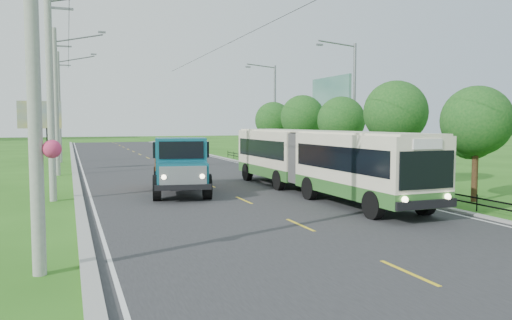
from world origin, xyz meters
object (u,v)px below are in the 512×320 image
pole_nearest (36,66)px  tree_third (395,116)px  pole_near (51,90)px  pole_far (59,106)px  tree_fifth (302,120)px  tree_second (475,125)px  planter_near (398,186)px  dump_truck (180,162)px  bus (317,157)px  tree_fourth (341,123)px  streetlight_mid (352,104)px  planter_mid (325,172)px  streetlight_far (273,109)px  tree_back (273,122)px  billboard_right (330,101)px  pole_mid (57,101)px  billboard_left (40,119)px  planter_far (278,163)px

pole_nearest → tree_third: 21.27m
pole_near → pole_far: size_ratio=1.00×
tree_fifth → tree_second: bearing=-90.0°
planter_near → dump_truck: bearing=162.2°
bus → tree_fourth: bearing=51.8°
tree_fifth → tree_fourth: bearing=-90.0°
streetlight_mid → planter_mid: streetlight_mid is taller
dump_truck → streetlight_far: bearing=64.9°
pole_far → tree_back: bearing=-20.7°
dump_truck → tree_second: bearing=-21.5°
tree_fifth → pole_near: bearing=-148.4°
tree_fifth → dump_truck: tree_fifth is taller
pole_far → billboard_right: bearing=-32.3°
planter_near → dump_truck: (-10.85, 3.49, 1.34)m
pole_nearest → tree_second: (18.10, 5.14, -1.42)m
pole_mid → bus: (12.38, -14.35, -3.21)m
billboard_left → pole_far: bearing=82.2°
bus → planter_mid: bearing=57.9°
pole_far → pole_mid: bearing=-90.0°
pole_mid → streetlight_far: (18.90, 7.00, -0.19)m
tree_fourth → streetlight_far: (0.79, 13.86, 1.32)m
planter_far → dump_truck: (-10.85, -12.51, 1.34)m
planter_near → billboard_right: size_ratio=0.09×
pole_mid → billboard_right: size_ratio=1.37×
streetlight_mid → dump_truck: 14.04m
tree_fourth → planter_far: tree_fourth is taller
pole_nearest → planter_far: (16.84, 25.00, -4.65)m
pole_near → planter_near: pole_near is taller
pole_far → tree_fifth: bearing=-35.4°
tree_second → pole_near: bearing=159.3°
streetlight_mid → bus: streetlight_mid is taller
tree_second → dump_truck: 14.29m
streetlight_far → planter_near: 22.57m
pole_near → tree_fourth: (18.12, 5.14, -1.51)m
pole_near → tree_third: size_ratio=1.67×
billboard_right → dump_truck: billboard_right is taller
pole_nearest → streetlight_far: 36.30m
tree_fifth → bus: size_ratio=0.36×
pole_near → planter_near: bearing=-10.1°
tree_fifth → streetlight_mid: size_ratio=0.64×
pole_mid → billboard_right: bearing=-2.8°
tree_fourth → planter_near: bearing=-98.8°
tree_second → tree_fourth: tree_fourth is taller
tree_back → pole_nearest: bearing=-121.8°
planter_mid → planter_far: (0.00, 8.00, 0.00)m
pole_far → streetlight_far: pole_far is taller
pole_nearest → streetlight_far: bearing=58.7°
tree_second → bus: (-5.74, 4.51, -1.63)m
tree_second → streetlight_mid: streetlight_mid is taller
tree_third → streetlight_mid: streetlight_mid is taller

